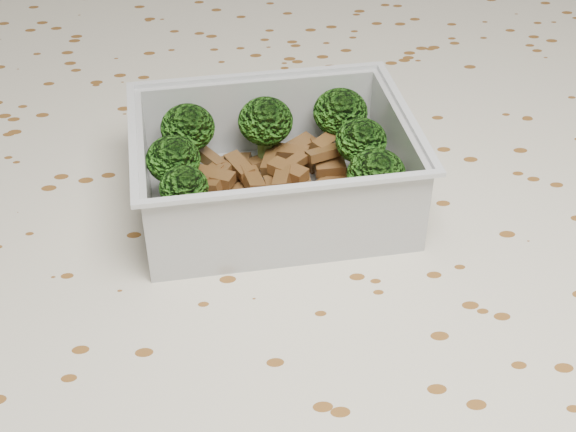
{
  "coord_description": "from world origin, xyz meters",
  "views": [
    {
      "loc": [
        -0.02,
        -0.36,
        1.06
      ],
      "look_at": [
        0.01,
        -0.01,
        0.78
      ],
      "focal_mm": 50.0,
      "sensor_mm": 36.0,
      "label": 1
    }
  ],
  "objects": [
    {
      "name": "tablecloth",
      "position": [
        0.0,
        0.0,
        0.72
      ],
      "size": [
        1.46,
        0.96,
        0.19
      ],
      "color": "beige",
      "rests_on": "dining_table"
    },
    {
      "name": "meat_pile",
      "position": [
        0.0,
        0.05,
        0.77
      ],
      "size": [
        0.11,
        0.07,
        0.03
      ],
      "color": "brown",
      "rests_on": "lunch_container"
    },
    {
      "name": "dining_table",
      "position": [
        0.0,
        0.0,
        0.67
      ],
      "size": [
        1.4,
        0.9,
        0.75
      ],
      "color": "brown",
      "rests_on": "ground"
    },
    {
      "name": "sausage",
      "position": [
        0.01,
        0.0,
        0.77
      ],
      "size": [
        0.15,
        0.03,
        0.02
      ],
      "color": "#AA3D0E",
      "rests_on": "lunch_container"
    },
    {
      "name": "broccoli_florets",
      "position": [
        0.0,
        0.05,
        0.79
      ],
      "size": [
        0.15,
        0.11,
        0.05
      ],
      "color": "#608C3F",
      "rests_on": "lunch_container"
    },
    {
      "name": "lunch_container",
      "position": [
        0.0,
        0.04,
        0.78
      ],
      "size": [
        0.18,
        0.15,
        0.06
      ],
      "color": "silver",
      "rests_on": "tablecloth"
    }
  ]
}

